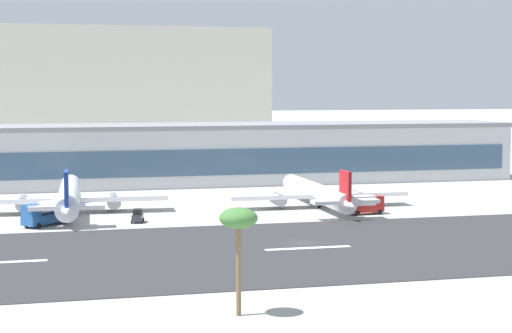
% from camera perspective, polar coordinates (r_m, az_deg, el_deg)
% --- Properties ---
extents(ground_plane, '(1400.00, 1400.00, 0.00)m').
position_cam_1_polar(ground_plane, '(120.16, 3.14, -5.13)').
color(ground_plane, '#A8A8A3').
extents(runway_strip, '(800.00, 43.42, 0.08)m').
position_cam_1_polar(runway_strip, '(116.32, 3.73, -5.46)').
color(runway_strip, '#2D2D30').
rests_on(runway_strip, ground_plane).
extents(runway_centreline_dash_4, '(12.00, 1.20, 0.01)m').
position_cam_1_polar(runway_centreline_dash_4, '(116.16, 3.49, -5.45)').
color(runway_centreline_dash_4, white).
rests_on(runway_centreline_dash_4, runway_strip).
extents(terminal_building, '(158.59, 21.42, 13.56)m').
position_cam_1_polar(terminal_building, '(193.97, -5.46, 0.82)').
color(terminal_building, '#B7BABC').
rests_on(terminal_building, ground_plane).
extents(distant_hotel_block, '(132.96, 28.28, 44.97)m').
position_cam_1_polar(distant_hotel_block, '(335.13, -10.66, 5.29)').
color(distant_hotel_block, beige).
rests_on(distant_hotel_block, ground_plane).
extents(airliner_navy_tail_gate_0, '(34.31, 42.73, 8.91)m').
position_cam_1_polar(airliner_navy_tail_gate_0, '(151.10, -12.39, -2.02)').
color(airliner_navy_tail_gate_0, white).
rests_on(airliner_navy_tail_gate_0, ground_plane).
extents(airliner_red_tail_gate_1, '(33.37, 38.69, 8.08)m').
position_cam_1_polar(airliner_red_tail_gate_1, '(155.18, 4.23, -1.83)').
color(airliner_red_tail_gate_1, white).
rests_on(airliner_red_tail_gate_1, ground_plane).
extents(service_box_truck_0, '(6.16, 3.05, 3.25)m').
position_cam_1_polar(service_box_truck_0, '(148.10, 7.34, -2.50)').
color(service_box_truck_0, '#B2231E').
rests_on(service_box_truck_0, ground_plane).
extents(service_baggage_tug_1, '(2.43, 3.46, 2.20)m').
position_cam_1_polar(service_baggage_tug_1, '(139.43, -7.92, -3.30)').
color(service_baggage_tug_1, '#2D3338').
rests_on(service_baggage_tug_1, ground_plane).
extents(service_fuel_truck_2, '(7.74, 7.95, 3.95)m').
position_cam_1_polar(service_fuel_truck_2, '(139.05, -13.86, -3.01)').
color(service_fuel_truck_2, '#23569E').
rests_on(service_fuel_truck_2, ground_plane).
extents(palm_tree_0, '(3.65, 3.65, 10.40)m').
position_cam_1_polar(palm_tree_0, '(80.76, -1.18, -3.70)').
color(palm_tree_0, brown).
rests_on(palm_tree_0, ground_plane).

